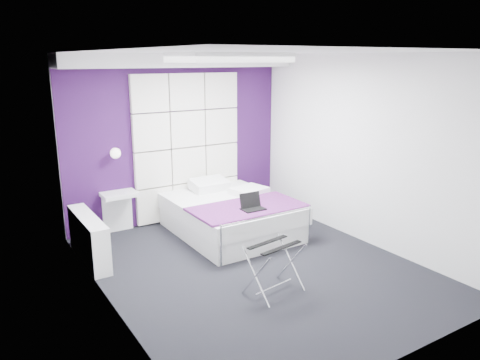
% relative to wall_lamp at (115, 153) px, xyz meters
% --- Properties ---
extents(floor, '(4.40, 4.40, 0.00)m').
position_rel_wall_lamp_xyz_m(floor, '(1.05, -2.06, -1.22)').
color(floor, black).
rests_on(floor, ground).
extents(ceiling, '(4.40, 4.40, 0.00)m').
position_rel_wall_lamp_xyz_m(ceiling, '(1.05, -2.06, 1.38)').
color(ceiling, white).
rests_on(ceiling, wall_back).
extents(wall_back, '(3.60, 0.00, 3.60)m').
position_rel_wall_lamp_xyz_m(wall_back, '(1.05, 0.14, 0.08)').
color(wall_back, white).
rests_on(wall_back, floor).
extents(wall_left, '(0.00, 4.40, 4.40)m').
position_rel_wall_lamp_xyz_m(wall_left, '(-0.75, -2.06, 0.08)').
color(wall_left, white).
rests_on(wall_left, floor).
extents(wall_right, '(0.00, 4.40, 4.40)m').
position_rel_wall_lamp_xyz_m(wall_right, '(2.85, -2.06, 0.08)').
color(wall_right, white).
rests_on(wall_right, floor).
extents(accent_wall, '(3.58, 0.02, 2.58)m').
position_rel_wall_lamp_xyz_m(accent_wall, '(1.05, 0.13, 0.08)').
color(accent_wall, '#310F41').
rests_on(accent_wall, wall_back).
extents(soffit, '(3.58, 0.50, 0.20)m').
position_rel_wall_lamp_xyz_m(soffit, '(1.05, -0.11, 1.28)').
color(soffit, white).
rests_on(soffit, wall_back).
extents(headboard, '(1.80, 0.08, 2.30)m').
position_rel_wall_lamp_xyz_m(headboard, '(1.20, 0.08, -0.05)').
color(headboard, white).
rests_on(headboard, wall_back).
extents(skylight, '(1.36, 0.86, 0.12)m').
position_rel_wall_lamp_xyz_m(skylight, '(1.05, -1.46, 1.33)').
color(skylight, white).
rests_on(skylight, ceiling).
extents(wall_lamp, '(0.15, 0.15, 0.15)m').
position_rel_wall_lamp_xyz_m(wall_lamp, '(0.00, 0.00, 0.00)').
color(wall_lamp, white).
rests_on(wall_lamp, wall_back).
extents(radiator, '(0.22, 1.20, 0.60)m').
position_rel_wall_lamp_xyz_m(radiator, '(-0.64, -0.76, -0.92)').
color(radiator, white).
rests_on(radiator, floor).
extents(bed, '(1.58, 1.90, 0.67)m').
position_rel_wall_lamp_xyz_m(bed, '(1.40, -0.87, -0.94)').
color(bed, white).
rests_on(bed, floor).
extents(nightstand, '(0.50, 0.39, 0.06)m').
position_rel_wall_lamp_xyz_m(nightstand, '(0.01, -0.04, -0.61)').
color(nightstand, white).
rests_on(nightstand, wall_back).
extents(luggage_rack, '(0.58, 0.43, 0.57)m').
position_rel_wall_lamp_xyz_m(luggage_rack, '(0.86, -2.70, -0.94)').
color(luggage_rack, silver).
rests_on(luggage_rack, floor).
extents(laptop, '(0.31, 0.22, 0.23)m').
position_rel_wall_lamp_xyz_m(laptop, '(1.39, -1.46, -0.63)').
color(laptop, black).
rests_on(laptop, bed).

